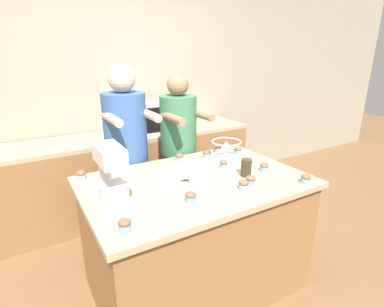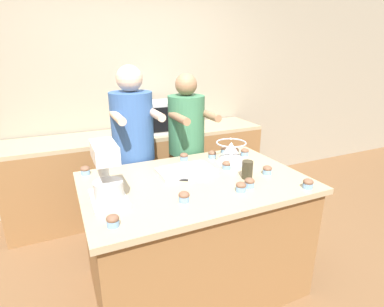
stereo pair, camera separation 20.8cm
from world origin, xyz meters
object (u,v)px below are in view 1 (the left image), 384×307
knife (192,181)px  cupcake_7 (264,167)px  cupcake_3 (207,154)px  cupcake_12 (179,157)px  cupcake_11 (238,150)px  person_right (179,155)px  cupcake_1 (191,197)px  person_left (128,160)px  cupcake_9 (228,150)px  cupcake_10 (244,185)px  cupcake_5 (251,180)px  cupcake_6 (125,225)px  cupcake_8 (306,179)px  baking_tray (185,170)px  microwave_oven (144,117)px  mixing_bowl (226,150)px  stand_mixer (111,180)px  cupcake_0 (224,164)px  cupcake_2 (218,149)px  drinking_glass (246,168)px  cupcake_4 (81,175)px

knife → cupcake_7: (0.56, -0.12, 0.03)m
cupcake_3 → cupcake_12: 0.24m
cupcake_3 → cupcake_11: bearing=-12.6°
person_right → cupcake_1: 1.06m
person_left → cupcake_9: 0.88m
knife → cupcake_10: cupcake_10 is taller
knife → cupcake_5: (0.31, -0.26, 0.03)m
cupcake_6 → cupcake_11: bearing=27.5°
cupcake_8 → baking_tray: bearing=136.5°
microwave_oven → cupcake_7: microwave_oven is taller
mixing_bowl → person_left: bearing=143.8°
person_right → baking_tray: bearing=-114.2°
microwave_oven → cupcake_5: 1.66m
stand_mixer → cupcake_0: size_ratio=5.41×
cupcake_3 → cupcake_7: same height
knife → cupcake_2: 0.68m
cupcake_11 → drinking_glass: bearing=-122.3°
drinking_glass → cupcake_4: size_ratio=1.90×
mixing_bowl → cupcake_0: (-0.11, -0.12, -0.06)m
knife → mixing_bowl: bearing=25.1°
person_left → cupcake_8: size_ratio=24.46×
cupcake_3 → cupcake_10: same height
cupcake_1 → cupcake_12: (0.28, 0.66, 0.00)m
cupcake_5 → cupcake_12: same height
drinking_glass → cupcake_1: 0.56m
person_right → cupcake_11: person_right is taller
cupcake_1 → person_right: bearing=65.5°
cupcake_8 → cupcake_9: bearing=95.0°
cupcake_0 → cupcake_9: size_ratio=1.00×
cupcake_0 → microwave_oven: bearing=95.3°
cupcake_2 → cupcake_10: size_ratio=1.00×
person_right → cupcake_0: person_right is taller
baking_tray → cupcake_0: size_ratio=6.14×
cupcake_1 → cupcake_11: bearing=34.4°
stand_mixer → cupcake_1: stand_mixer is taller
baking_tray → cupcake_11: (0.61, 0.13, 0.02)m
baking_tray → cupcake_4: 0.73m
cupcake_5 → cupcake_2: bearing=72.6°
baking_tray → cupcake_0: (0.31, -0.07, 0.02)m
cupcake_0 → cupcake_1: same height
mixing_bowl → knife: mixing_bowl is taller
cupcake_6 → cupcake_9: (1.18, 0.70, 0.00)m
cupcake_5 → cupcake_7: bearing=28.1°
drinking_glass → cupcake_6: bearing=-166.6°
knife → cupcake_8: 0.78m
drinking_glass → baking_tray: bearing=141.4°
drinking_glass → cupcake_4: 1.17m
cupcake_8 → cupcake_11: (-0.01, 0.72, 0.00)m
cupcake_0 → cupcake_8: bearing=-58.9°
cupcake_2 → cupcake_4: (-1.18, -0.00, 0.00)m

